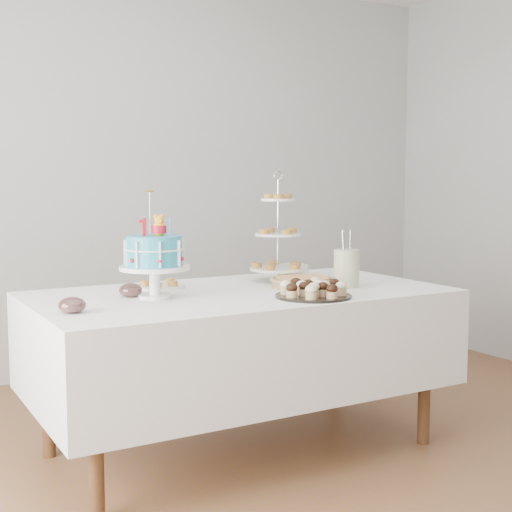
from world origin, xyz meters
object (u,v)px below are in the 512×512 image
birthday_cake (155,269)px  plate_stack (292,271)px  jam_bowl_a (72,305)px  utensil_pitcher (347,267)px  cupcake_tray (313,289)px  pastry_plate (160,284)px  table (241,339)px  pie (302,281)px  tiered_stand (278,235)px  jam_bowl_b (131,290)px

birthday_cake → plate_stack: bearing=28.3°
jam_bowl_a → utensil_pitcher: 1.35m
cupcake_tray → pastry_plate: bearing=128.8°
birthday_cake → plate_stack: birthday_cake is taller
table → utensil_pitcher: utensil_pitcher is taller
table → pastry_plate: (-0.29, 0.28, 0.24)m
pie → pastry_plate: 0.69m
tiered_stand → pastry_plate: 0.67m
jam_bowl_a → jam_bowl_b: (0.33, 0.27, -0.00)m
plate_stack → pastry_plate: plate_stack is taller
birthday_cake → plate_stack: (0.89, 0.28, -0.09)m
pie → tiered_stand: 0.33m
birthday_cake → jam_bowl_b: size_ratio=4.56×
pie → jam_bowl_b: 0.83m
pie → tiered_stand: (0.02, 0.25, 0.21)m
plate_stack → utensil_pitcher: (0.05, -0.42, 0.06)m
jam_bowl_a → utensil_pitcher: size_ratio=0.39×
pie → plate_stack: bearing=65.9°
birthday_cake → jam_bowl_b: bearing=139.0°
plate_stack → pastry_plate: size_ratio=0.72×
plate_stack → utensil_pitcher: bearing=-83.2°
table → jam_bowl_a: (-0.84, -0.17, 0.26)m
tiered_stand → plate_stack: bearing=28.7°
tiered_stand → utensil_pitcher: tiered_stand is taller
cupcake_tray → jam_bowl_b: bearing=149.2°
utensil_pitcher → plate_stack: bearing=79.2°
pie → cupcake_tray: bearing=-114.2°
pie → tiered_stand: tiered_stand is taller
plate_stack → pastry_plate: bearing=179.7°
birthday_cake → utensil_pitcher: bearing=2.5°
tiered_stand → jam_bowl_a: bearing=-162.2°
plate_stack → table: bearing=-148.9°
table → pastry_plate: size_ratio=7.83×
pastry_plate → plate_stack: bearing=-0.3°
cupcake_tray → pastry_plate: 0.77m
cupcake_tray → birthday_cake: bearing=152.8°
pastry_plate → jam_bowl_a: bearing=-140.6°
jam_bowl_a → plate_stack: bearing=19.0°
pie → utensil_pitcher: (0.19, -0.09, 0.07)m
pie → tiered_stand: bearing=86.2°
table → birthday_cake: size_ratio=4.06×
jam_bowl_a → tiered_stand: bearing=17.8°
pastry_plate → jam_bowl_a: size_ratio=2.26×
cupcake_tray → table: bearing=121.3°
plate_stack → jam_bowl_b: (-0.97, -0.18, -0.01)m
cupcake_tray → pastry_plate: cupcake_tray is taller
jam_bowl_a → jam_bowl_b: jam_bowl_a is taller
birthday_cake → tiered_stand: bearing=26.2°
pie → jam_bowl_a: 1.16m
pie → table: bearing=171.9°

